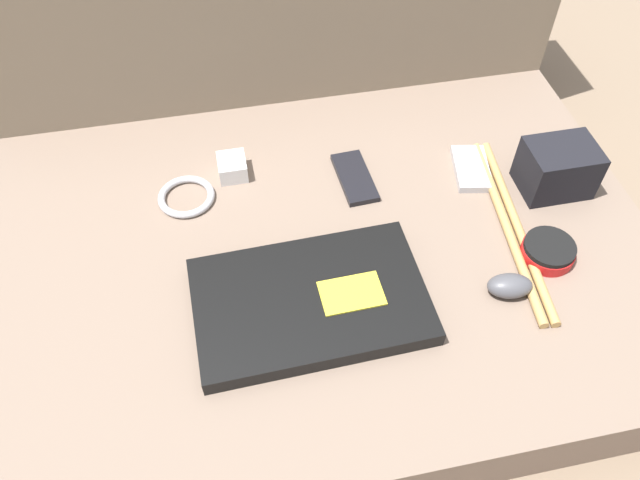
{
  "coord_description": "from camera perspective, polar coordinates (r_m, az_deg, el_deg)",
  "views": [
    {
      "loc": [
        -0.12,
        -0.6,
        0.87
      ],
      "look_at": [
        0.0,
        0.0,
        0.12
      ],
      "focal_mm": 35.0,
      "sensor_mm": 36.0,
      "label": 1
    }
  ],
  "objects": [
    {
      "name": "couch_backrest",
      "position": [
        1.24,
        -4.64,
        20.64
      ],
      "size": [
        1.07,
        0.2,
        0.51
      ],
      "color": "#7F705B",
      "rests_on": "ground_plane"
    },
    {
      "name": "speaker_puck",
      "position": [
        1.03,
        20.13,
        -0.95
      ],
      "size": [
        0.08,
        0.08,
        0.03
      ],
      "color": "red",
      "rests_on": "couch_seat"
    },
    {
      "name": "phone_silver",
      "position": [
        1.13,
        13.67,
        6.37
      ],
      "size": [
        0.08,
        0.11,
        0.01
      ],
      "rotation": [
        0.0,
        0.0,
        -0.19
      ],
      "color": "#B7B7BC",
      "rests_on": "couch_seat"
    },
    {
      "name": "drumstick_pair",
      "position": [
        1.05,
        17.11,
        1.31
      ],
      "size": [
        0.07,
        0.38,
        0.01
      ],
      "rotation": [
        0.0,
        0.0,
        -0.1
      ],
      "color": "tan",
      "rests_on": "couch_seat"
    },
    {
      "name": "couch_seat",
      "position": [
        1.03,
        0.0,
        -2.57
      ],
      "size": [
        1.07,
        0.74,
        0.1
      ],
      "color": "#7A6656",
      "rests_on": "ground_plane"
    },
    {
      "name": "camera_pouch",
      "position": [
        1.12,
        20.9,
        6.17
      ],
      "size": [
        0.11,
        0.09,
        0.09
      ],
      "color": "black",
      "rests_on": "couch_seat"
    },
    {
      "name": "ground_plane",
      "position": [
        1.07,
        0.0,
        -4.26
      ],
      "size": [
        8.0,
        8.0,
        0.0
      ],
      "primitive_type": "plane",
      "color": "#7A6651"
    },
    {
      "name": "charger_brick",
      "position": [
        1.09,
        -8.02,
        6.62
      ],
      "size": [
        0.05,
        0.05,
        0.03
      ],
      "color": "silver",
      "rests_on": "couch_seat"
    },
    {
      "name": "phone_black",
      "position": [
        1.08,
        3.18,
        5.72
      ],
      "size": [
        0.06,
        0.12,
        0.01
      ],
      "rotation": [
        0.0,
        0.0,
        0.06
      ],
      "color": "black",
      "rests_on": "couch_seat"
    },
    {
      "name": "laptop",
      "position": [
        0.91,
        -0.87,
        -5.59
      ],
      "size": [
        0.34,
        0.22,
        0.03
      ],
      "rotation": [
        0.0,
        0.0,
        0.03
      ],
      "color": "black",
      "rests_on": "couch_seat"
    },
    {
      "name": "computer_mouse",
      "position": [
        0.96,
        16.96,
        -4.03
      ],
      "size": [
        0.07,
        0.05,
        0.03
      ],
      "rotation": [
        0.0,
        0.0,
        -0.16
      ],
      "color": "#4C4C51",
      "rests_on": "couch_seat"
    },
    {
      "name": "cable_coil",
      "position": [
        1.07,
        -12.12,
        3.91
      ],
      "size": [
        0.1,
        0.1,
        0.01
      ],
      "color": "#B2B2B7",
      "rests_on": "couch_seat"
    }
  ]
}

